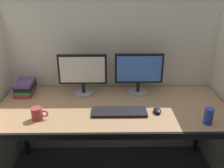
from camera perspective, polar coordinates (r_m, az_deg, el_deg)
name	(u,v)px	position (r m, az deg, el deg)	size (l,w,h in m)	color
cubicle_partition_rear	(111,80)	(2.43, -0.13, 0.86)	(2.21, 0.06, 1.57)	beige
desk	(112,112)	(2.06, 0.02, -6.56)	(1.90, 0.80, 0.74)	#997551
monitor_left	(83,72)	(2.19, -6.82, 2.83)	(0.43, 0.17, 0.37)	gray
monitor_right	(139,71)	(2.21, 6.23, 3.04)	(0.43, 0.17, 0.37)	gray
keyboard_main	(119,112)	(1.94, 1.69, -6.48)	(0.43, 0.15, 0.02)	black
computer_mouse	(157,111)	(1.98, 10.46, -6.06)	(0.06, 0.10, 0.04)	black
book_stack	(25,88)	(2.37, -19.47, -0.80)	(0.16, 0.22, 0.13)	#B22626
soda_can	(209,116)	(1.92, 21.44, -6.94)	(0.07, 0.07, 0.12)	#263FB2
coffee_mug	(37,114)	(1.93, -16.91, -6.58)	(0.13, 0.08, 0.09)	#993333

